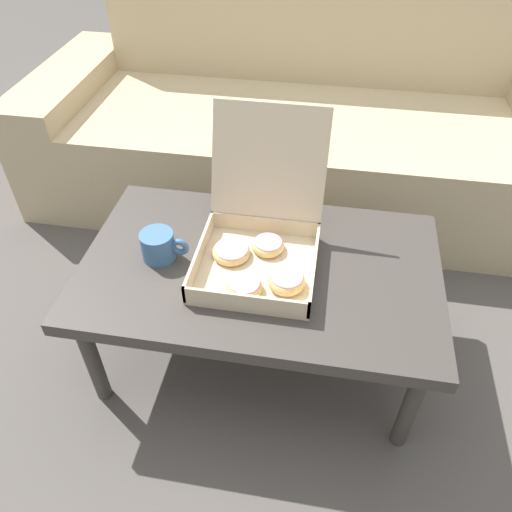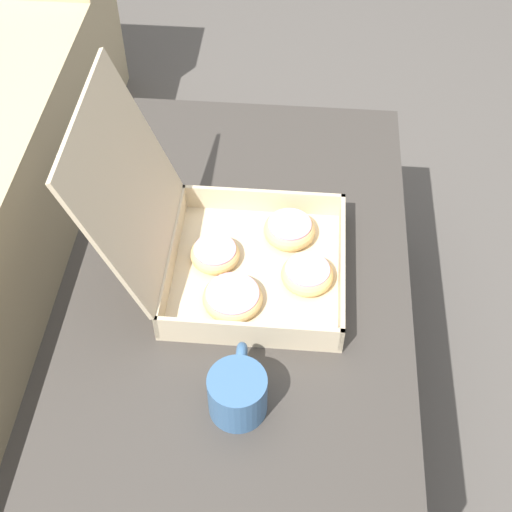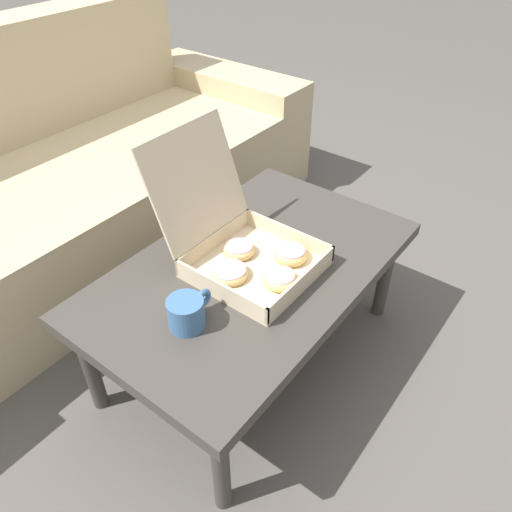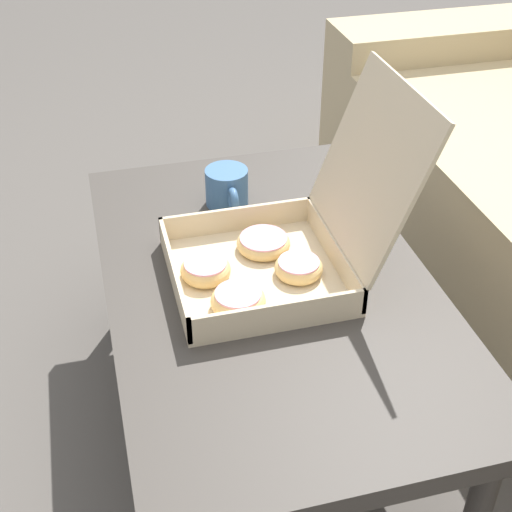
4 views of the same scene
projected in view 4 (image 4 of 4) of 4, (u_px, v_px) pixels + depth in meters
ground_plane at (326, 403)px, 1.60m from camera, size 12.00×12.00×0.00m
coffee_table at (268, 294)px, 1.37m from camera, size 0.99×0.61×0.38m
pastry_box at (277, 248)px, 1.32m from camera, size 0.32×0.43×0.36m
coffee_mug at (227, 188)px, 1.54m from camera, size 0.14×0.09×0.08m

